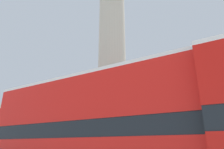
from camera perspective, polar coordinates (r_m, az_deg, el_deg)
name	(u,v)px	position (r m, az deg, el deg)	size (l,w,h in m)	color
monument_column	(112,62)	(15.94, 0.00, 3.45)	(6.13, 6.13, 23.77)	#A39E8E
bus_a	(109,130)	(7.53, -0.86, -15.62)	(10.22, 2.88, 4.37)	red
street_lamp	(108,119)	(10.56, -1.06, -12.48)	(0.44, 0.44, 5.53)	black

